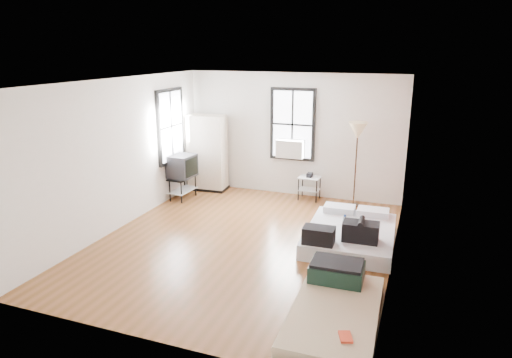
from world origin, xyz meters
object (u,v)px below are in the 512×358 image
at_px(mattress_bare, 335,302).
at_px(wardrobe, 208,153).
at_px(mattress_main, 350,234).
at_px(floor_lamp, 358,134).
at_px(tv_stand, 182,168).
at_px(side_table, 309,182).

distance_m(mattress_bare, wardrobe, 5.86).
xyz_separation_m(mattress_main, floor_lamp, (-0.24, 2.03, 1.40)).
bearing_deg(mattress_main, tv_stand, 161.57).
distance_m(floor_lamp, tv_stand, 3.91).
distance_m(wardrobe, floor_lamp, 3.57).
xyz_separation_m(wardrobe, side_table, (2.49, 0.07, -0.48)).
bearing_deg(floor_lamp, wardrobe, 179.93).
xyz_separation_m(side_table, tv_stand, (-2.71, -0.93, 0.31)).
bearing_deg(wardrobe, floor_lamp, -3.33).
bearing_deg(mattress_bare, wardrobe, 131.02).
xyz_separation_m(wardrobe, tv_stand, (-0.21, -0.86, -0.17)).
bearing_deg(floor_lamp, side_table, 175.79).
bearing_deg(wardrobe, mattress_main, -31.76).
bearing_deg(tv_stand, floor_lamp, 16.72).
height_order(mattress_bare, floor_lamp, floor_lamp).
distance_m(mattress_main, side_table, 2.46).
bearing_deg(mattress_bare, tv_stand, 138.94).
relative_size(wardrobe, tv_stand, 1.77).
distance_m(wardrobe, tv_stand, 0.90).
height_order(mattress_bare, side_table, side_table).
bearing_deg(floor_lamp, tv_stand, -167.01).
bearing_deg(tv_stand, mattress_bare, -35.89).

